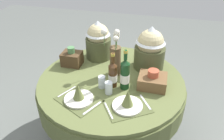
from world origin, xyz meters
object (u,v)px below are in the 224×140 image
at_px(place_setting_left, 79,95).
at_px(wine_bottle_left, 113,74).
at_px(dining_table, 111,91).
at_px(woven_basket_side_left, 72,58).
at_px(gift_tub_back_left, 98,39).
at_px(flower_vase, 115,55).
at_px(place_setting_right, 128,102).
at_px(gift_tub_back_right, 150,46).
at_px(tumbler_near_left, 102,82).
at_px(woven_basket_side_right, 152,81).
at_px(wine_bottle_rear, 125,74).
at_px(tumbler_near_right, 109,88).

height_order(place_setting_left, wine_bottle_left, wine_bottle_left).
xyz_separation_m(dining_table, woven_basket_side_left, (-0.45, 0.16, 0.22)).
bearing_deg(dining_table, wine_bottle_left, -67.50).
height_order(dining_table, gift_tub_back_left, gift_tub_back_left).
bearing_deg(wine_bottle_left, flower_vase, 98.31).
xyz_separation_m(place_setting_left, wine_bottle_left, (0.22, 0.26, 0.07)).
relative_size(place_setting_right, gift_tub_back_left, 1.04).
height_order(flower_vase, gift_tub_back_right, flower_vase).
height_order(tumbler_near_left, woven_basket_side_left, woven_basket_side_left).
distance_m(place_setting_left, gift_tub_back_left, 0.75).
bearing_deg(woven_basket_side_right, wine_bottle_left, -167.39).
height_order(dining_table, wine_bottle_left, wine_bottle_left).
relative_size(wine_bottle_rear, tumbler_near_right, 3.32).
relative_size(flower_vase, tumbler_near_left, 4.14).
relative_size(place_setting_left, wine_bottle_left, 1.30).
relative_size(wine_bottle_left, woven_basket_side_right, 1.34).
xyz_separation_m(tumbler_near_left, gift_tub_back_left, (-0.18, 0.51, 0.16)).
distance_m(place_setting_right, tumbler_near_right, 0.23).
xyz_separation_m(tumbler_near_left, gift_tub_back_right, (0.36, 0.44, 0.17)).
xyz_separation_m(place_setting_left, gift_tub_back_right, (0.49, 0.65, 0.18)).
bearing_deg(wine_bottle_rear, place_setting_left, -142.40).
relative_size(place_setting_left, gift_tub_back_right, 0.98).
height_order(place_setting_left, place_setting_right, same).
relative_size(tumbler_near_right, gift_tub_back_right, 0.26).
height_order(flower_vase, wine_bottle_rear, flower_vase).
height_order(tumbler_near_left, woven_basket_side_right, woven_basket_side_right).
distance_m(place_setting_right, flower_vase, 0.51).
distance_m(wine_bottle_left, tumbler_near_left, 0.12).
relative_size(gift_tub_back_left, woven_basket_side_right, 1.69).
xyz_separation_m(place_setting_right, woven_basket_side_right, (0.16, 0.32, 0.01)).
bearing_deg(wine_bottle_rear, tumbler_near_left, -168.12).
distance_m(wine_bottle_rear, tumbler_near_left, 0.22).
height_order(wine_bottle_left, woven_basket_side_left, wine_bottle_left).
distance_m(place_setting_left, wine_bottle_left, 0.35).
bearing_deg(gift_tub_back_left, place_setting_left, -86.14).
relative_size(place_setting_left, gift_tub_back_left, 1.03).
distance_m(place_setting_left, woven_basket_side_right, 0.65).
height_order(tumbler_near_left, gift_tub_back_right, gift_tub_back_right).
bearing_deg(wine_bottle_rear, dining_table, 146.21).
relative_size(flower_vase, wine_bottle_left, 1.42).
height_order(wine_bottle_left, gift_tub_back_right, gift_tub_back_right).
xyz_separation_m(tumbler_near_right, gift_tub_back_right, (0.28, 0.51, 0.17)).
height_order(place_setting_right, tumbler_near_right, place_setting_right).
xyz_separation_m(gift_tub_back_left, woven_basket_side_left, (-0.22, -0.21, -0.14)).
bearing_deg(flower_vase, wine_bottle_left, -81.69).
relative_size(place_setting_left, tumbler_near_right, 3.79).
height_order(flower_vase, tumbler_near_right, flower_vase).
relative_size(tumbler_near_left, gift_tub_back_right, 0.26).
xyz_separation_m(gift_tub_back_right, woven_basket_side_right, (0.07, -0.32, -0.17)).
bearing_deg(dining_table, wine_bottle_rear, -33.79).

